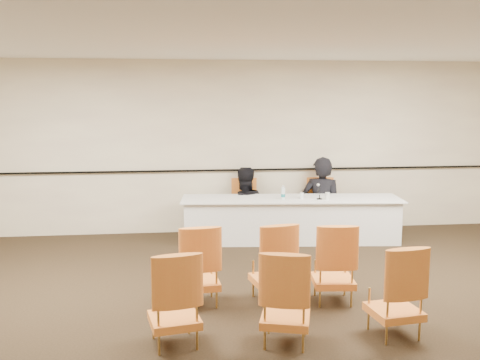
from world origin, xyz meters
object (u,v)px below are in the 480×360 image
panelist_second_chair (243,206)px  aud_chair_back_right (395,290)px  panel_table (291,220)px  aud_chair_back_mid (286,296)px  aud_chair_front_right (333,262)px  coffee_cup (327,196)px  microphone (320,192)px  drinking_glass (302,196)px  panelist_second (243,213)px  aud_chair_front_left (198,264)px  aud_chair_back_left (174,297)px  water_bottle (283,192)px  panelist_main_chair (322,206)px  aud_chair_front_mid (273,261)px  panelist_main (321,210)px

panelist_second_chair → aud_chair_back_right: (1.00, -4.24, 0.00)m
panel_table → aud_chair_back_mid: aud_chair_back_mid is taller
panelist_second_chair → aud_chair_front_right: bearing=-73.5°
coffee_cup → microphone: bearing=163.2°
drinking_glass → panelist_second: bearing=142.7°
panelist_second_chair → microphone: 1.44m
aud_chair_front_left → aud_chair_back_left: 1.04m
water_bottle → aud_chair_front_right: 2.63m
aud_chair_back_mid → panelist_second_chair: bearing=104.3°
panel_table → aud_chair_back_left: aud_chair_back_left is taller
panel_table → panelist_second_chair: (-0.72, 0.61, 0.11)m
aud_chair_back_right → drinking_glass: bearing=83.9°
panel_table → aud_chair_back_mid: size_ratio=3.79×
panelist_second → aud_chair_back_left: bearing=65.7°
panel_table → aud_chair_front_right: 2.69m
panelist_main_chair → aud_chair_back_left: same height
coffee_cup → aud_chair_front_mid: (-1.31, -2.37, -0.31)m
aud_chair_back_left → microphone: bearing=44.8°
aud_chair_front_right → aud_chair_back_left: same height
aud_chair_front_left → aud_chair_front_mid: 0.87m
aud_chair_back_mid → drinking_glass: bearing=90.5°
panelist_main_chair → aud_chair_back_mid: (-1.48, -4.16, 0.00)m
panelist_main → aud_chair_back_left: (-2.54, -4.07, 0.08)m
panelist_main → coffee_cup: 0.79m
microphone → aud_chair_back_right: 3.48m
panelist_second_chair → aud_chair_back_right: bearing=-71.4°
panelist_main_chair → aud_chair_back_mid: 4.41m
aud_chair_front_mid → aud_chair_back_right: bearing=-56.3°
panel_table → aud_chair_back_right: (0.28, -3.63, 0.11)m
aud_chair_back_right → aud_chair_front_left: bearing=143.1°
panelist_second_chair → water_bottle: size_ratio=4.16×
drinking_glass → aud_chair_front_mid: 2.69m
water_bottle → aud_chair_back_right: size_ratio=0.24×
panelist_main → aud_chair_back_mid: 4.41m
microphone → coffee_cup: 0.14m
panelist_main → water_bottle: (-0.80, -0.57, 0.44)m
coffee_cup → panelist_second_chair: bearing=147.4°
drinking_glass → aud_chair_front_mid: size_ratio=0.11×
water_bottle → aud_chair_back_right: 3.59m
panel_table → aud_chair_front_left: bearing=-117.1°
panelist_main_chair → aud_chair_front_mid: same height
aud_chair_back_right → aud_chair_front_mid: bearing=126.7°
drinking_glass → aud_chair_back_left: size_ratio=0.11×
aud_chair_back_left → drinking_glass: bearing=48.8°
aud_chair_front_right → aud_chair_back_mid: 1.25m
water_bottle → aud_chair_front_mid: (-0.60, -2.49, -0.36)m
panelist_second_chair → drinking_glass: 1.15m
panelist_second → aud_chair_front_mid: panelist_second is taller
panelist_second → water_bottle: bearing=120.6°
panelist_main → drinking_glass: panelist_main is taller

